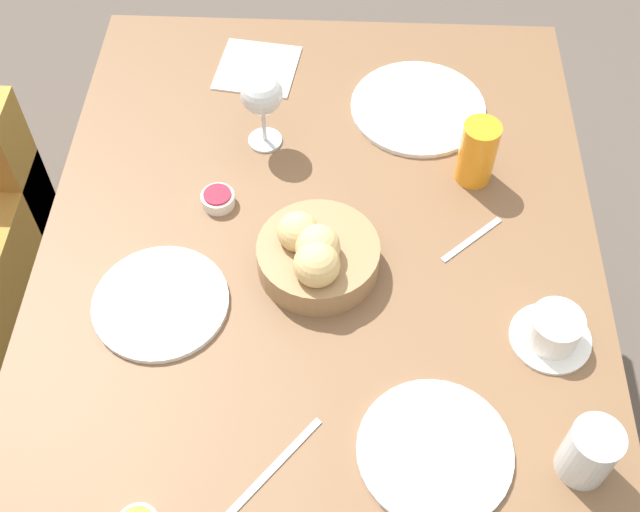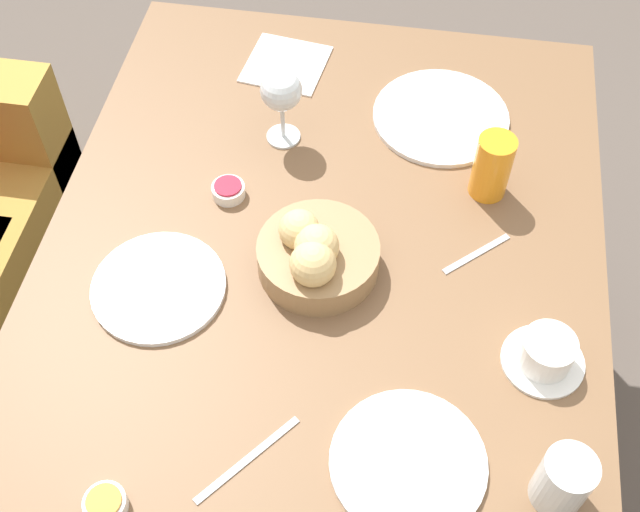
% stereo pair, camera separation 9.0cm
% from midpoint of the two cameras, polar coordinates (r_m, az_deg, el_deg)
% --- Properties ---
extents(ground_plane, '(10.00, 10.00, 0.00)m').
position_cam_midpoint_polar(ground_plane, '(2.01, 1.35, -12.72)').
color(ground_plane, '#564C44').
extents(dining_table, '(1.25, 0.95, 0.75)m').
position_cam_midpoint_polar(dining_table, '(1.44, 1.85, -2.29)').
color(dining_table, brown).
rests_on(dining_table, ground_plane).
extents(bread_basket, '(0.20, 0.20, 0.11)m').
position_cam_midpoint_polar(bread_basket, '(1.30, 1.81, 0.04)').
color(bread_basket, '#99754C').
rests_on(bread_basket, dining_table).
extents(plate_near_left, '(0.22, 0.22, 0.01)m').
position_cam_midpoint_polar(plate_near_left, '(1.18, 8.54, -14.44)').
color(plate_near_left, white).
rests_on(plate_near_left, dining_table).
extents(plate_near_right, '(0.26, 0.26, 0.01)m').
position_cam_midpoint_polar(plate_near_right, '(1.59, 10.22, 9.66)').
color(plate_near_right, white).
rests_on(plate_near_right, dining_table).
extents(plate_far_center, '(0.22, 0.22, 0.01)m').
position_cam_midpoint_polar(plate_far_center, '(1.33, -9.51, -2.28)').
color(plate_far_center, white).
rests_on(plate_far_center, dining_table).
extents(juice_glass, '(0.07, 0.07, 0.12)m').
position_cam_midpoint_polar(juice_glass, '(1.44, 13.92, 6.12)').
color(juice_glass, orange).
rests_on(juice_glass, dining_table).
extents(water_tumbler, '(0.07, 0.07, 0.10)m').
position_cam_midpoint_polar(water_tumbler, '(1.17, 19.12, -14.98)').
color(water_tumbler, silver).
rests_on(water_tumbler, dining_table).
extents(wine_glass, '(0.08, 0.08, 0.16)m').
position_cam_midpoint_polar(wine_glass, '(1.45, -0.97, 11.47)').
color(wine_glass, silver).
rests_on(wine_glass, dining_table).
extents(coffee_cup, '(0.13, 0.13, 0.06)m').
position_cam_midpoint_polar(coffee_cup, '(1.28, 17.75, -6.73)').
color(coffee_cup, white).
rests_on(coffee_cup, dining_table).
extents(jam_bowl_berry, '(0.06, 0.06, 0.03)m').
position_cam_midpoint_polar(jam_bowl_berry, '(1.43, -4.74, 4.60)').
color(jam_bowl_berry, white).
rests_on(jam_bowl_berry, dining_table).
extents(jam_bowl_honey, '(0.06, 0.06, 0.03)m').
position_cam_midpoint_polar(jam_bowl_honey, '(1.17, -12.80, -16.93)').
color(jam_bowl_honey, white).
rests_on(jam_bowl_honey, dining_table).
extents(fork_silver, '(0.15, 0.13, 0.00)m').
position_cam_midpoint_polar(fork_silver, '(1.18, -2.92, -14.36)').
color(fork_silver, '#B7B7BC').
rests_on(fork_silver, dining_table).
extents(spoon_coffee, '(0.10, 0.11, 0.00)m').
position_cam_midpoint_polar(spoon_coffee, '(1.39, 12.90, 0.07)').
color(spoon_coffee, '#B7B7BC').
rests_on(spoon_coffee, dining_table).
extents(napkin, '(0.18, 0.18, 0.00)m').
position_cam_midpoint_polar(napkin, '(1.68, -0.86, 13.43)').
color(napkin, white).
rests_on(napkin, dining_table).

